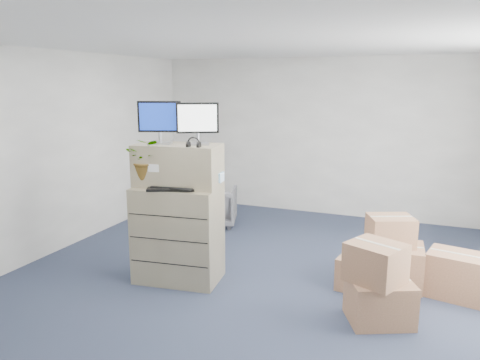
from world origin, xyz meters
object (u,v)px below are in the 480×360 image
Objects in this scene: keyboard at (173,188)px; water_bottle at (185,174)px; filing_cabinet_lower at (178,234)px; office_chair at (215,204)px; monitor_right at (197,121)px; potted_plant at (147,164)px; monitor_left at (160,120)px.

keyboard is 0.27m from water_bottle.
filing_cabinet_lower reaches higher than office_chair.
keyboard is at bearing -155.12° from monitor_right.
filing_cabinet_lower is 0.91m from potted_plant.
monitor_left is at bearing 80.69° from office_chair.
water_bottle is 0.49× the size of potted_plant.
filing_cabinet_lower is at bearing 77.82° from keyboard.
filing_cabinet_lower is at bearing 178.77° from monitor_right.
monitor_left reaches higher than potted_plant.
monitor_right reaches higher than water_bottle.
filing_cabinet_lower is 4.23× the size of water_bottle.
potted_plant is (-0.11, -0.13, -0.51)m from monitor_left.
office_chair is at bearing 96.69° from filing_cabinet_lower.
potted_plant is at bearing 175.51° from monitor_right.
keyboard is 0.43m from potted_plant.
monitor_left reaches higher than keyboard.
keyboard is at bearing -96.76° from water_bottle.
potted_plant reaches higher than office_chair.
potted_plant reaches higher than water_bottle.
office_chair is (-0.22, 2.31, -1.07)m from potted_plant.
water_bottle is at bearing 50.90° from filing_cabinet_lower.
monitor_right is 0.85× the size of keyboard.
office_chair is at bearing 95.49° from potted_plant.
monitor_left reaches higher than office_chair.
monitor_left is 0.45m from monitor_right.
water_bottle is at bearing 159.86° from monitor_right.
monitor_left is at bearing 166.05° from monitor_right.
office_chair is at bearing 80.53° from keyboard.
potted_plant is (-0.32, -0.12, 0.84)m from filing_cabinet_lower.
monitor_left is (-0.21, 0.01, 1.35)m from filing_cabinet_lower.
keyboard is at bearing -53.19° from monitor_left.
water_bottle is (0.27, 0.08, -0.64)m from monitor_left.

